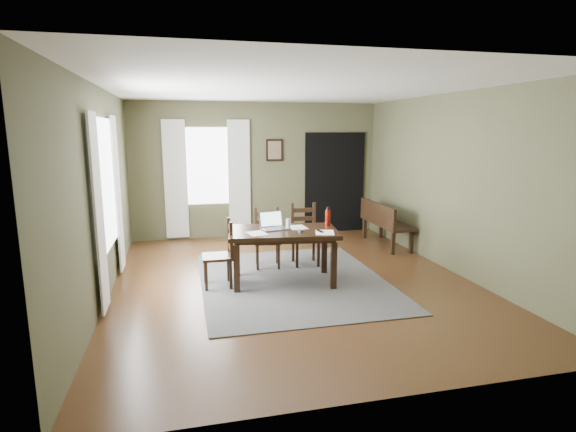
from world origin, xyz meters
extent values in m
cube|color=#492C16|center=(0.00, 0.00, -0.01)|extent=(5.00, 6.00, 0.01)
cube|color=#4F5034|center=(0.00, 3.00, 1.35)|extent=(5.00, 0.02, 2.70)
cube|color=#4F5034|center=(0.00, -3.00, 1.35)|extent=(5.00, 0.02, 2.70)
cube|color=#4F5034|center=(-2.50, 0.00, 1.35)|extent=(0.02, 6.00, 2.70)
cube|color=#4F5034|center=(2.50, 0.00, 1.35)|extent=(0.02, 6.00, 2.70)
cube|color=white|center=(0.00, 0.00, 2.70)|extent=(5.00, 6.00, 0.02)
cube|color=#464646|center=(0.00, 0.00, 0.01)|extent=(2.60, 3.20, 0.01)
cube|color=black|center=(-0.15, -0.02, 0.74)|extent=(1.61, 1.09, 0.06)
cube|color=black|center=(-0.15, -0.02, 0.68)|extent=(1.43, 0.91, 0.05)
cube|color=black|center=(-0.84, -0.29, 0.33)|extent=(0.09, 0.09, 0.64)
cube|color=black|center=(-0.75, 0.41, 0.33)|extent=(0.09, 0.09, 0.64)
cube|color=black|center=(0.46, -0.46, 0.33)|extent=(0.09, 0.09, 0.64)
cube|color=black|center=(0.55, 0.24, 0.33)|extent=(0.09, 0.09, 0.64)
cube|color=black|center=(-1.07, 0.01, 0.43)|extent=(0.41, 0.41, 0.04)
cube|color=black|center=(-1.23, 0.18, 0.21)|extent=(0.04, 0.04, 0.40)
cube|color=black|center=(-0.91, 0.17, 0.21)|extent=(0.04, 0.04, 0.40)
cube|color=black|center=(-1.24, -0.15, 0.21)|extent=(0.04, 0.04, 0.40)
cube|color=black|center=(-0.91, -0.15, 0.21)|extent=(0.04, 0.04, 0.40)
cube|color=black|center=(-0.89, 0.18, 0.69)|extent=(0.04, 0.04, 0.50)
cube|color=black|center=(-0.89, -0.16, 0.69)|extent=(0.04, 0.04, 0.50)
cube|color=black|center=(-0.89, 0.01, 0.55)|extent=(0.03, 0.30, 0.07)
cube|color=black|center=(-0.89, 0.01, 0.69)|extent=(0.03, 0.30, 0.07)
cube|color=black|center=(-0.89, 0.01, 0.82)|extent=(0.03, 0.30, 0.07)
cube|color=black|center=(-0.23, 0.74, 0.43)|extent=(0.45, 0.45, 0.04)
cube|color=black|center=(-0.41, 0.60, 0.21)|extent=(0.04, 0.04, 0.39)
cube|color=black|center=(-0.37, 0.92, 0.21)|extent=(0.04, 0.04, 0.39)
cube|color=black|center=(-0.09, 0.56, 0.21)|extent=(0.04, 0.04, 0.39)
cube|color=black|center=(-0.04, 0.88, 0.21)|extent=(0.04, 0.04, 0.39)
cube|color=black|center=(-0.38, 0.95, 0.69)|extent=(0.05, 0.05, 0.50)
cube|color=black|center=(-0.03, 0.90, 0.69)|extent=(0.05, 0.05, 0.50)
cube|color=black|center=(-0.20, 0.92, 0.55)|extent=(0.30, 0.06, 0.07)
cube|color=black|center=(-0.20, 0.92, 0.69)|extent=(0.30, 0.06, 0.07)
cube|color=black|center=(-0.20, 0.92, 0.82)|extent=(0.30, 0.06, 0.07)
cube|color=black|center=(0.39, 0.74, 0.45)|extent=(0.45, 0.45, 0.04)
cube|color=black|center=(0.21, 0.58, 0.22)|extent=(0.04, 0.04, 0.42)
cube|color=black|center=(0.23, 0.92, 0.22)|extent=(0.04, 0.04, 0.42)
cube|color=black|center=(0.56, 0.56, 0.22)|extent=(0.04, 0.04, 0.42)
cube|color=black|center=(0.58, 0.90, 0.22)|extent=(0.04, 0.04, 0.42)
cube|color=black|center=(0.22, 0.94, 0.72)|extent=(0.05, 0.05, 0.53)
cube|color=black|center=(0.59, 0.92, 0.72)|extent=(0.05, 0.05, 0.53)
cube|color=black|center=(0.41, 0.93, 0.58)|extent=(0.31, 0.05, 0.07)
cube|color=black|center=(0.41, 0.93, 0.72)|extent=(0.31, 0.05, 0.07)
cube|color=black|center=(0.41, 0.93, 0.86)|extent=(0.31, 0.05, 0.07)
cube|color=black|center=(2.22, 1.59, 0.44)|extent=(0.47, 1.45, 0.06)
cube|color=black|center=(2.40, 0.97, 0.20)|extent=(0.06, 0.06, 0.40)
cube|color=black|center=(2.04, 0.97, 0.20)|extent=(0.06, 0.06, 0.40)
cube|color=black|center=(2.40, 2.21, 0.20)|extent=(0.06, 0.06, 0.40)
cube|color=black|center=(2.04, 2.21, 0.20)|extent=(0.06, 0.06, 0.40)
cube|color=black|center=(2.01, 1.59, 0.64)|extent=(0.05, 1.45, 0.35)
cube|color=#B7B7BC|center=(-0.26, 0.05, 0.78)|extent=(0.40, 0.31, 0.02)
cube|color=#B7B7BC|center=(-0.28, 0.17, 0.90)|extent=(0.36, 0.13, 0.23)
cube|color=silver|center=(-0.28, 0.16, 0.90)|extent=(0.32, 0.10, 0.19)
cube|color=#3F3F42|center=(-0.26, 0.04, 0.79)|extent=(0.32, 0.20, 0.00)
cube|color=#3F3F42|center=(0.06, -0.21, 0.78)|extent=(0.07, 0.10, 0.03)
cube|color=black|center=(0.32, -0.25, 0.78)|extent=(0.06, 0.16, 0.02)
cylinder|color=silver|center=(-0.06, 0.02, 0.84)|extent=(0.09, 0.09, 0.15)
cylinder|color=#98190B|center=(0.56, 0.12, 0.89)|extent=(0.09, 0.09, 0.24)
cylinder|color=black|center=(0.56, 0.12, 1.02)|extent=(0.05, 0.05, 0.04)
cube|color=white|center=(-0.54, -0.15, 0.77)|extent=(0.30, 0.35, 0.00)
cube|color=white|center=(0.37, -0.32, 0.77)|extent=(0.33, 0.38, 0.00)
cube|color=white|center=(0.09, 0.09, 0.77)|extent=(0.27, 0.33, 0.00)
cube|color=white|center=(-2.47, 0.20, 1.45)|extent=(0.01, 1.30, 1.70)
cube|color=white|center=(-1.00, 2.97, 1.45)|extent=(1.00, 0.01, 1.50)
cube|color=silver|center=(-2.44, -0.62, 1.20)|extent=(0.03, 0.48, 2.30)
cube|color=silver|center=(-2.44, 1.02, 1.20)|extent=(0.03, 0.48, 2.30)
cube|color=silver|center=(-1.62, 2.94, 1.20)|extent=(0.44, 0.03, 2.30)
cube|color=silver|center=(-0.38, 2.94, 1.20)|extent=(0.44, 0.03, 2.30)
cube|color=black|center=(0.35, 2.97, 1.75)|extent=(0.34, 0.03, 0.44)
cube|color=brown|center=(0.35, 2.96, 1.75)|extent=(0.27, 0.01, 0.36)
cube|color=black|center=(1.65, 2.97, 1.05)|extent=(1.30, 0.03, 2.10)
camera|label=1|loc=(-1.50, -6.02, 2.14)|focal=28.00mm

